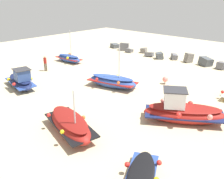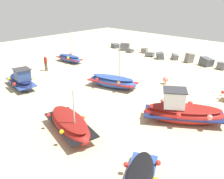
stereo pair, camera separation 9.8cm
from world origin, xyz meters
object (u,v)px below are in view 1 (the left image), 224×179
at_px(fishing_boat_1, 112,81).
at_px(fishing_boat_4, 69,58).
at_px(person_walking, 45,62).
at_px(mooring_buoy_0, 165,79).
at_px(fishing_boat_0, 21,81).
at_px(fishing_boat_3, 183,112).
at_px(fishing_boat_5, 70,125).
at_px(fishing_boat_2, 141,175).

height_order(fishing_boat_1, fishing_boat_4, fishing_boat_1).
bearing_deg(fishing_boat_1, person_walking, -6.34).
distance_m(fishing_boat_4, mooring_buoy_0, 12.79).
bearing_deg(fishing_boat_0, fishing_boat_1, 53.70).
relative_size(fishing_boat_3, fishing_boat_5, 1.09).
bearing_deg(fishing_boat_2, fishing_boat_1, 21.56).
bearing_deg(fishing_boat_1, fishing_boat_5, 100.20).
relative_size(fishing_boat_1, fishing_boat_2, 1.35).
xyz_separation_m(fishing_boat_1, fishing_boat_4, (-9.73, 2.69, -0.07)).
bearing_deg(fishing_boat_4, mooring_buoy_0, -178.22).
bearing_deg(fishing_boat_0, fishing_boat_4, 124.50).
bearing_deg(fishing_boat_4, fishing_boat_2, 146.69).
distance_m(fishing_boat_3, fishing_boat_4, 18.02).
relative_size(fishing_boat_4, person_walking, 2.32).
relative_size(person_walking, mooring_buoy_0, 2.36).
height_order(fishing_boat_3, fishing_boat_5, fishing_boat_5).
distance_m(fishing_boat_0, fishing_boat_4, 9.20).
bearing_deg(fishing_boat_4, fishing_boat_3, 162.39).
bearing_deg(person_walking, fishing_boat_1, 43.59).
height_order(fishing_boat_4, person_walking, fishing_boat_4).
bearing_deg(mooring_buoy_0, fishing_boat_2, -62.55).
bearing_deg(fishing_boat_5, fishing_boat_0, 3.54).
xyz_separation_m(fishing_boat_4, fishing_boat_5, (13.26, -10.24, 0.10)).
xyz_separation_m(fishing_boat_2, fishing_boat_5, (-5.67, 0.46, 0.23)).
relative_size(fishing_boat_1, person_walking, 2.90).
relative_size(fishing_boat_1, mooring_buoy_0, 6.82).
relative_size(fishing_boat_3, fishing_boat_4, 1.38).
distance_m(fishing_boat_0, fishing_boat_1, 8.16).
bearing_deg(fishing_boat_1, fishing_boat_3, 153.45).
xyz_separation_m(fishing_boat_0, mooring_buoy_0, (8.88, 9.60, -0.20)).
bearing_deg(person_walking, fishing_boat_2, 14.40).
xyz_separation_m(fishing_boat_4, person_walking, (1.10, -3.98, 0.48)).
height_order(fishing_boat_3, fishing_boat_4, fishing_boat_4).
height_order(fishing_boat_0, mooring_buoy_0, fishing_boat_0).
distance_m(fishing_boat_1, mooring_buoy_0, 4.95).
distance_m(fishing_boat_1, fishing_boat_3, 7.94).
bearing_deg(person_walking, fishing_boat_4, 140.44).
distance_m(fishing_boat_0, fishing_boat_2, 15.27).
height_order(fishing_boat_0, fishing_boat_4, fishing_boat_4).
relative_size(fishing_boat_0, person_walking, 2.65).
distance_m(fishing_boat_4, fishing_boat_5, 16.76).
xyz_separation_m(fishing_boat_5, person_walking, (-12.17, 6.26, 0.38)).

